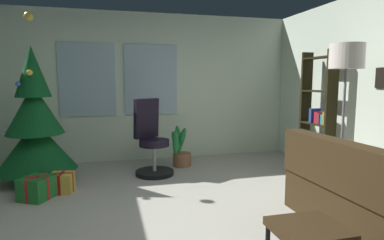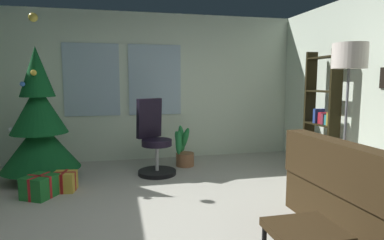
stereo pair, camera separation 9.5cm
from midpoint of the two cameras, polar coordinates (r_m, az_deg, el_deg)
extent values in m
cube|color=silver|center=(5.71, -7.46, 5.76)|extent=(5.26, 0.10, 2.53)
cube|color=silver|center=(5.64, -16.84, 6.79)|extent=(0.90, 0.03, 1.20)
cube|color=silver|center=(5.66, -6.08, 7.05)|extent=(0.90, 0.03, 1.20)
cube|color=#322412|center=(2.96, 28.64, -8.49)|extent=(0.24, 1.98, 0.44)
cube|color=#322412|center=(3.91, 23.58, -6.35)|extent=(0.93, 0.16, 0.20)
cube|color=#322412|center=(2.52, 20.41, -17.92)|extent=(0.48, 0.44, 0.06)
cylinder|color=black|center=(2.86, 21.79, -19.04)|extent=(0.04, 0.04, 0.31)
cylinder|color=#4C331E|center=(5.02, -24.45, -8.68)|extent=(0.12, 0.12, 0.16)
cone|color=#0F4D22|center=(4.92, -24.70, -3.98)|extent=(1.04, 1.04, 0.68)
cone|color=#0F4D22|center=(4.86, -25.00, 1.84)|extent=(0.75, 0.75, 0.68)
cone|color=#0F4D22|center=(4.84, -25.32, 7.75)|extent=(0.46, 0.46, 0.68)
sphere|color=red|center=(5.18, -22.00, -1.69)|extent=(0.06, 0.06, 0.06)
sphere|color=gold|center=(4.68, -25.69, 7.54)|extent=(0.08, 0.08, 0.08)
sphere|color=silver|center=(4.96, -28.89, -1.49)|extent=(0.07, 0.07, 0.07)
sphere|color=blue|center=(4.73, -27.28, 5.67)|extent=(0.07, 0.07, 0.07)
sphere|color=#F2D14C|center=(4.91, -25.77, 16.04)|extent=(0.12, 0.12, 0.12)
cube|color=#1E722D|center=(4.29, -24.73, -10.64)|extent=(0.43, 0.44, 0.26)
cube|color=red|center=(4.29, -24.73, -10.64)|extent=(0.20, 0.32, 0.27)
cube|color=red|center=(4.29, -24.73, -10.64)|extent=(0.30, 0.19, 0.27)
cube|color=gold|center=(4.41, -21.01, -10.13)|extent=(0.30, 0.29, 0.24)
cube|color=#B21919|center=(4.41, -21.01, -10.13)|extent=(0.07, 0.26, 0.25)
cube|color=#B21919|center=(4.41, -21.01, -10.13)|extent=(0.28, 0.07, 0.25)
cylinder|color=black|center=(4.85, -5.61, -9.20)|extent=(0.56, 0.56, 0.06)
cylinder|color=#B2B2B7|center=(4.79, -5.64, -6.45)|extent=(0.05, 0.05, 0.42)
cylinder|color=black|center=(4.75, -5.68, -4.00)|extent=(0.44, 0.44, 0.09)
cube|color=black|center=(4.85, -7.02, 0.32)|extent=(0.40, 0.28, 0.59)
cube|color=black|center=(4.88, 24.39, 0.78)|extent=(0.18, 0.04, 1.81)
cube|color=black|center=(5.37, 20.54, 1.48)|extent=(0.18, 0.04, 1.81)
cube|color=black|center=(5.23, 22.03, -6.02)|extent=(0.18, 0.56, 0.02)
cube|color=black|center=(5.14, 22.29, -0.72)|extent=(0.18, 0.56, 0.02)
cube|color=black|center=(5.10, 22.54, 4.71)|extent=(0.18, 0.56, 0.02)
cube|color=black|center=(5.11, 22.80, 10.17)|extent=(0.18, 0.56, 0.02)
cube|color=maroon|center=(5.06, 23.56, -5.46)|extent=(0.14, 0.08, 0.16)
cube|color=navy|center=(5.12, 23.06, -5.09)|extent=(0.13, 0.06, 0.19)
cube|color=beige|center=(5.19, 22.54, -5.02)|extent=(0.14, 0.06, 0.17)
cube|color=#2C7547|center=(5.24, 22.00, -4.90)|extent=(0.15, 0.07, 0.17)
cube|color=#7F2C72|center=(5.31, 21.66, -4.88)|extent=(0.13, 0.04, 0.14)
cube|color=#BD7523|center=(5.35, 21.12, -4.75)|extent=(0.17, 0.04, 0.15)
cube|color=#484560|center=(5.39, 20.95, -4.62)|extent=(0.14, 0.05, 0.15)
cube|color=olive|center=(4.96, 23.95, 0.16)|extent=(0.15, 0.04, 0.19)
cube|color=teal|center=(5.02, 23.60, 0.01)|extent=(0.13, 0.06, 0.15)
cube|color=maroon|center=(5.06, 23.12, 0.17)|extent=(0.15, 0.06, 0.16)
cube|color=#A61B29|center=(5.13, 22.64, 0.33)|extent=(0.13, 0.07, 0.17)
cube|color=navy|center=(5.18, 22.00, 0.68)|extent=(0.17, 0.05, 0.21)
cylinder|color=slate|center=(4.28, 25.47, -12.32)|extent=(0.28, 0.28, 0.03)
cylinder|color=slate|center=(4.11, 26.03, -2.27)|extent=(0.03, 0.03, 1.48)
cylinder|color=silver|center=(4.07, 26.71, 10.10)|extent=(0.38, 0.38, 0.28)
cylinder|color=#946140|center=(5.28, -0.73, -6.98)|extent=(0.29, 0.29, 0.21)
ellipsoid|color=#217B3B|center=(5.29, -1.82, -3.83)|extent=(0.22, 0.18, 0.38)
ellipsoid|color=#217B3B|center=(5.33, -1.33, -3.24)|extent=(0.18, 0.18, 0.46)
ellipsoid|color=#217B3B|center=(5.30, -0.81, -3.45)|extent=(0.21, 0.20, 0.44)
ellipsoid|color=#217B3B|center=(5.13, -1.85, -4.00)|extent=(0.16, 0.25, 0.41)
camera|label=1|loc=(0.05, -89.20, 0.10)|focal=30.17mm
camera|label=2|loc=(0.05, 90.80, -0.10)|focal=30.17mm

